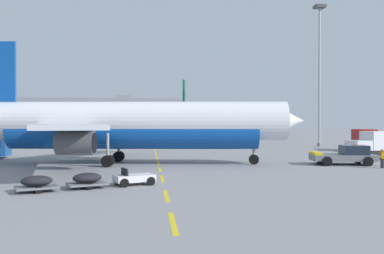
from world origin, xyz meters
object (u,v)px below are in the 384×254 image
at_px(fuel_service_truck, 366,140).
at_px(ground_crew_worker, 382,157).
at_px(baggage_train, 88,180).
at_px(pushback_tug, 345,155).
at_px(airliner_far_center, 187,123).
at_px(airliner_foreground, 128,124).
at_px(catering_truck, 378,144).
at_px(apron_light_mast_far, 319,58).

bearing_deg(fuel_service_truck, ground_crew_worker, -115.01).
xyz_separation_m(baggage_train, ground_crew_worker, (24.85, 9.21, 0.45)).
height_order(pushback_tug, fuel_service_truck, fuel_service_truck).
height_order(pushback_tug, airliner_far_center, airliner_far_center).
height_order(airliner_foreground, fuel_service_truck, airliner_foreground).
bearing_deg(airliner_far_center, ground_crew_worker, -79.26).
bearing_deg(catering_truck, baggage_train, -148.11).
distance_m(fuel_service_truck, ground_crew_worker, 24.22).
xyz_separation_m(airliner_foreground, fuel_service_truck, (33.34, 15.84, -2.30)).
bearing_deg(ground_crew_worker, airliner_far_center, 100.74).
xyz_separation_m(pushback_tug, baggage_train, (-23.00, -12.60, -0.38)).
relative_size(ground_crew_worker, apron_light_mast_far, 0.07).
distance_m(airliner_far_center, ground_crew_worker, 63.94).
xyz_separation_m(catering_truck, apron_light_mast_far, (3.27, 24.45, 13.49)).
xyz_separation_m(catering_truck, baggage_train, (-29.79, -18.54, -1.12)).
bearing_deg(baggage_train, apron_light_mast_far, 52.44).
height_order(catering_truck, baggage_train, catering_truck).
distance_m(catering_truck, ground_crew_worker, 10.58).
distance_m(airliner_far_center, catering_truck, 56.06).
xyz_separation_m(ground_crew_worker, apron_light_mast_far, (8.21, 33.78, 14.16)).
distance_m(pushback_tug, airliner_far_center, 60.28).
height_order(pushback_tug, baggage_train, pushback_tug).
bearing_deg(baggage_train, ground_crew_worker, 20.33).
distance_m(airliner_foreground, apron_light_mast_far, 43.26).
distance_m(catering_truck, fuel_service_truck, 13.67).
xyz_separation_m(catering_truck, fuel_service_truck, (5.29, 12.61, 0.00)).
relative_size(catering_truck, apron_light_mast_far, 0.30).
height_order(baggage_train, ground_crew_worker, ground_crew_worker).
height_order(pushback_tug, catering_truck, catering_truck).
height_order(airliner_foreground, ground_crew_worker, airliner_foreground).
height_order(catering_truck, apron_light_mast_far, apron_light_mast_far).
bearing_deg(airliner_foreground, apron_light_mast_far, 41.47).
bearing_deg(pushback_tug, catering_truck, 41.16).
bearing_deg(airliner_far_center, baggage_train, -100.20).
bearing_deg(apron_light_mast_far, fuel_service_truck, -80.29).
relative_size(airliner_far_center, fuel_service_truck, 4.91).
bearing_deg(baggage_train, airliner_far_center, 79.80).
bearing_deg(airliner_far_center, apron_light_mast_far, -55.24).
distance_m(airliner_foreground, fuel_service_truck, 36.98).
bearing_deg(ground_crew_worker, baggage_train, -159.67).
bearing_deg(pushback_tug, baggage_train, -151.28).
distance_m(airliner_foreground, catering_truck, 28.32).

